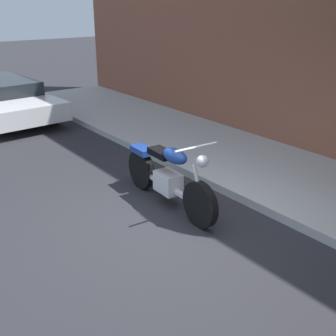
{
  "coord_description": "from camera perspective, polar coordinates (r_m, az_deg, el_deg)",
  "views": [
    {
      "loc": [
        4.38,
        -3.42,
        3.05
      ],
      "look_at": [
        -0.55,
        0.29,
        0.62
      ],
      "focal_mm": 46.42,
      "sensor_mm": 36.0,
      "label": 1
    }
  ],
  "objects": [
    {
      "name": "motorcycle",
      "position": [
        6.68,
        0.02,
        -1.16
      ],
      "size": [
        2.3,
        0.7,
        1.17
      ],
      "color": "black",
      "rests_on": "ground"
    },
    {
      "name": "sidewalk",
      "position": [
        7.99,
        15.59,
        -1.26
      ],
      "size": [
        18.96,
        2.64,
        0.14
      ],
      "primitive_type": "cube",
      "color": "#AFAFAF",
      "rests_on": "ground"
    },
    {
      "name": "ground_plane",
      "position": [
        6.34,
        0.89,
        -7.29
      ],
      "size": [
        60.0,
        60.0,
        0.0
      ],
      "primitive_type": "plane",
      "color": "#28282D"
    }
  ]
}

